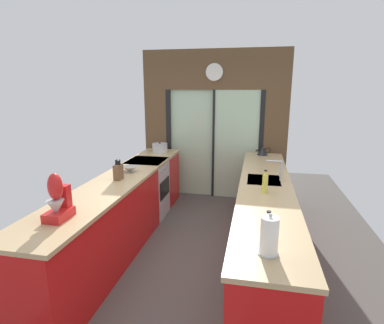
% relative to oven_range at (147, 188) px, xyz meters
% --- Properties ---
extents(ground_plane, '(5.04, 7.60, 0.02)m').
position_rel_oven_range_xyz_m(ground_plane, '(0.91, -0.65, -0.47)').
color(ground_plane, '#4C4742').
extents(back_wall_unit, '(2.64, 0.12, 2.70)m').
position_rel_oven_range_xyz_m(back_wall_unit, '(0.91, 1.15, 1.07)').
color(back_wall_unit, brown).
rests_on(back_wall_unit, ground_plane).
extents(left_counter_run, '(0.62, 3.80, 0.92)m').
position_rel_oven_range_xyz_m(left_counter_run, '(-0.00, -1.12, 0.01)').
color(left_counter_run, red).
rests_on(left_counter_run, ground_plane).
extents(right_counter_run, '(0.62, 3.80, 0.92)m').
position_rel_oven_range_xyz_m(right_counter_run, '(1.82, -0.95, 0.01)').
color(right_counter_run, red).
rests_on(right_counter_run, ground_plane).
extents(sink_faucet, '(0.19, 0.02, 0.25)m').
position_rel_oven_range_xyz_m(sink_faucet, '(1.96, -0.70, 0.64)').
color(sink_faucet, '#B7BABC').
rests_on(sink_faucet, right_counter_run).
extents(oven_range, '(0.60, 0.60, 0.92)m').
position_rel_oven_range_xyz_m(oven_range, '(0.00, 0.00, 0.00)').
color(oven_range, '#B7BABC').
rests_on(oven_range, ground_plane).
extents(mixing_bowl, '(0.22, 0.22, 0.08)m').
position_rel_oven_range_xyz_m(mixing_bowl, '(0.02, -0.71, 0.51)').
color(mixing_bowl, gray).
rests_on(mixing_bowl, left_counter_run).
extents(knife_block, '(0.08, 0.14, 0.26)m').
position_rel_oven_range_xyz_m(knife_block, '(0.02, -1.06, 0.56)').
color(knife_block, brown).
rests_on(knife_block, left_counter_run).
extents(stand_mixer, '(0.17, 0.27, 0.42)m').
position_rel_oven_range_xyz_m(stand_mixer, '(0.02, -2.28, 0.63)').
color(stand_mixer, red).
rests_on(stand_mixer, left_counter_run).
extents(stock_pot, '(0.27, 0.27, 0.18)m').
position_rel_oven_range_xyz_m(stock_pot, '(0.02, 0.65, 0.54)').
color(stock_pot, '#B7BABC').
rests_on(stock_pot, left_counter_run).
extents(kettle, '(0.25, 0.18, 0.18)m').
position_rel_oven_range_xyz_m(kettle, '(1.80, 0.77, 0.54)').
color(kettle, black).
rests_on(kettle, right_counter_run).
extents(soap_bottle_near, '(0.06, 0.06, 0.23)m').
position_rel_oven_range_xyz_m(soap_bottle_near, '(1.80, -2.29, 0.56)').
color(soap_bottle_near, silver).
rests_on(soap_bottle_near, right_counter_run).
extents(soap_bottle_far, '(0.06, 0.06, 0.26)m').
position_rel_oven_range_xyz_m(soap_bottle_far, '(1.80, -1.19, 0.57)').
color(soap_bottle_far, '#D1CC4C').
rests_on(soap_bottle_far, right_counter_run).
extents(paper_towel_roll, '(0.14, 0.14, 0.30)m').
position_rel_oven_range_xyz_m(paper_towel_roll, '(1.80, -2.51, 0.60)').
color(paper_towel_roll, '#B7BABC').
rests_on(paper_towel_roll, right_counter_run).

